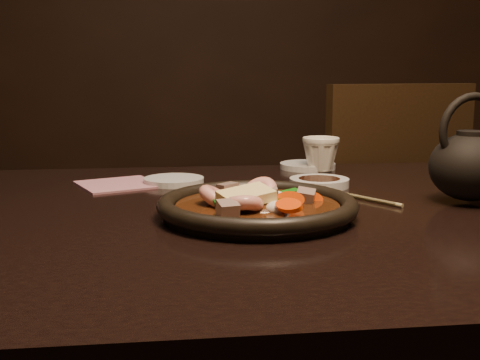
{
  "coord_description": "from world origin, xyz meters",
  "views": [
    {
      "loc": [
        -0.35,
        -0.9,
        0.96
      ],
      "look_at": [
        -0.24,
        -0.01,
        0.8
      ],
      "focal_mm": 45.0,
      "sensor_mm": 36.0,
      "label": 1
    }
  ],
  "objects": [
    {
      "name": "chopsticks",
      "position": [
        -0.04,
        0.08,
        0.75
      ],
      "size": [
        0.13,
        0.2,
        0.01
      ],
      "rotation": [
        0.0,
        0.0,
        0.56
      ],
      "color": "tan",
      "rests_on": "table"
    },
    {
      "name": "table",
      "position": [
        0.0,
        0.0,
        0.67
      ],
      "size": [
        1.6,
        0.9,
        0.75
      ],
      "color": "black",
      "rests_on": "floor"
    },
    {
      "name": "teapot",
      "position": [
        0.14,
        0.01,
        0.82
      ],
      "size": [
        0.16,
        0.13,
        0.18
      ],
      "rotation": [
        0.0,
        0.0,
        0.16
      ],
      "color": "black",
      "rests_on": "table"
    },
    {
      "name": "tea_cup",
      "position": [
        -0.02,
        0.35,
        0.79
      ],
      "size": [
        0.09,
        0.09,
        0.08
      ],
      "primitive_type": "imported",
      "rotation": [
        0.0,
        0.0,
        -0.24
      ],
      "color": "white",
      "rests_on": "table"
    },
    {
      "name": "napkin",
      "position": [
        -0.44,
        0.23,
        0.75
      ],
      "size": [
        0.18,
        0.18,
        0.0
      ],
      "primitive_type": "cube",
      "rotation": [
        0.0,
        0.0,
        0.39
      ],
      "color": "#A96874",
      "rests_on": "table"
    },
    {
      "name": "saucer_left",
      "position": [
        -0.33,
        0.24,
        0.76
      ],
      "size": [
        0.12,
        0.12,
        0.01
      ],
      "primitive_type": "cylinder",
      "color": "silver",
      "rests_on": "table"
    },
    {
      "name": "chair",
      "position": [
        0.2,
        0.65,
        0.51
      ],
      "size": [
        0.54,
        0.54,
        0.93
      ],
      "rotation": [
        0.0,
        0.0,
        3.4
      ],
      "color": "black",
      "rests_on": "floor"
    },
    {
      "name": "saucer_right",
      "position": [
        -0.04,
        0.39,
        0.76
      ],
      "size": [
        0.12,
        0.12,
        0.01
      ],
      "primitive_type": "cylinder",
      "color": "silver",
      "rests_on": "table"
    },
    {
      "name": "wall_back",
      "position": [
        0.0,
        3.0,
        1.4
      ],
      "size": [
        5.0,
        0.02,
        2.8
      ],
      "primitive_type": "cube",
      "color": "black",
      "rests_on": "floor"
    },
    {
      "name": "plate",
      "position": [
        -0.22,
        -0.05,
        0.77
      ],
      "size": [
        0.3,
        0.3,
        0.03
      ],
      "color": "black",
      "rests_on": "table"
    },
    {
      "name": "soy_dish",
      "position": [
        -0.06,
        0.18,
        0.76
      ],
      "size": [
        0.11,
        0.11,
        0.02
      ],
      "primitive_type": "cylinder",
      "color": "silver",
      "rests_on": "table"
    },
    {
      "name": "stirfry",
      "position": [
        -0.22,
        -0.05,
        0.77
      ],
      "size": [
        0.19,
        0.18,
        0.06
      ],
      "color": "#341809",
      "rests_on": "plate"
    }
  ]
}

